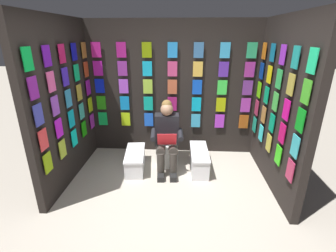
# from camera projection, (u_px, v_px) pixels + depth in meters

# --- Properties ---
(ground_plane) EXTENTS (30.00, 30.00, 0.00)m
(ground_plane) POSITION_uv_depth(u_px,v_px,m) (165.00, 219.00, 3.07)
(ground_plane) COLOR #B2A899
(display_wall_back) EXTENTS (3.18, 0.14, 2.45)m
(display_wall_back) POSITION_uv_depth(u_px,v_px,m) (172.00, 90.00, 4.52)
(display_wall_back) COLOR black
(display_wall_back) RESTS_ON ground
(display_wall_left) EXTENTS (0.14, 1.96, 2.45)m
(display_wall_left) POSITION_uv_depth(u_px,v_px,m) (280.00, 106.00, 3.46)
(display_wall_left) COLOR black
(display_wall_left) RESTS_ON ground
(display_wall_right) EXTENTS (0.14, 1.96, 2.45)m
(display_wall_right) POSITION_uv_depth(u_px,v_px,m) (64.00, 103.00, 3.65)
(display_wall_right) COLOR black
(display_wall_right) RESTS_ON ground
(toilet) EXTENTS (0.42, 0.57, 0.77)m
(toilet) POSITION_uv_depth(u_px,v_px,m) (167.00, 145.00, 4.34)
(toilet) COLOR white
(toilet) RESTS_ON ground
(person_reading) EXTENTS (0.54, 0.70, 1.19)m
(person_reading) POSITION_uv_depth(u_px,v_px,m) (167.00, 136.00, 4.03)
(person_reading) COLOR black
(person_reading) RESTS_ON ground
(comic_longbox_near) EXTENTS (0.39, 0.80, 0.32)m
(comic_longbox_near) POSITION_uv_depth(u_px,v_px,m) (135.00, 160.00, 4.18)
(comic_longbox_near) COLOR silver
(comic_longbox_near) RESTS_ON ground
(comic_longbox_far) EXTENTS (0.31, 0.82, 0.35)m
(comic_longbox_far) POSITION_uv_depth(u_px,v_px,m) (199.00, 160.00, 4.16)
(comic_longbox_far) COLOR silver
(comic_longbox_far) RESTS_ON ground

